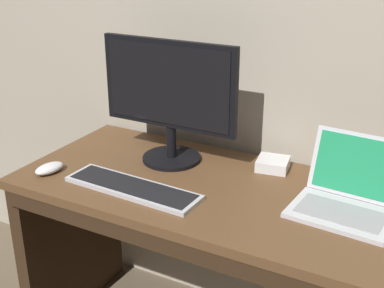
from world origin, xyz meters
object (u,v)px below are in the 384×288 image
at_px(computer_mouse, 49,168).
at_px(external_drive_box, 273,164).
at_px(wired_keyboard, 133,188).
at_px(laptop_silver, 347,197).
at_px(external_monitor, 169,97).

distance_m(computer_mouse, external_drive_box, 0.82).
bearing_deg(computer_mouse, external_drive_box, 41.45).
bearing_deg(external_drive_box, wired_keyboard, -133.17).
bearing_deg(laptop_silver, external_monitor, 174.75).
xyz_separation_m(external_monitor, computer_mouse, (-0.33, -0.30, -0.24)).
height_order(wired_keyboard, external_drive_box, external_drive_box).
height_order(external_monitor, computer_mouse, external_monitor).
xyz_separation_m(computer_mouse, external_drive_box, (0.70, 0.41, 0.00)).
height_order(external_monitor, external_drive_box, external_monitor).
bearing_deg(computer_mouse, laptop_silver, 24.20).
xyz_separation_m(laptop_silver, external_drive_box, (-0.31, 0.18, -0.02)).
distance_m(external_monitor, wired_keyboard, 0.37).
bearing_deg(laptop_silver, wired_keyboard, -162.73).
height_order(external_monitor, wired_keyboard, external_monitor).
distance_m(wired_keyboard, external_drive_box, 0.53).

